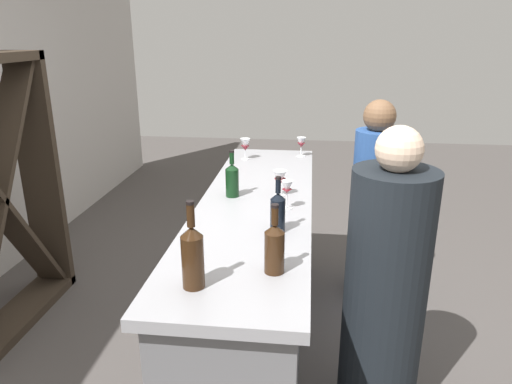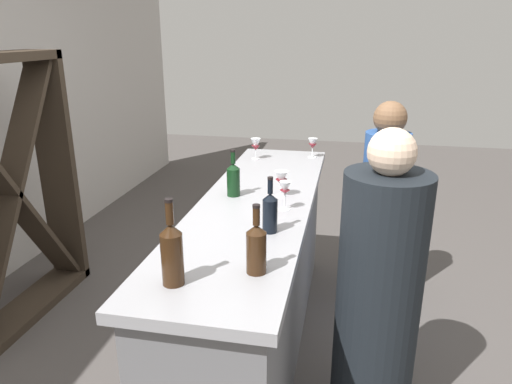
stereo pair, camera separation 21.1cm
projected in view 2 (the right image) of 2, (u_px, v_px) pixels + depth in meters
The scene contains 13 objects.
ground_plane at pixel (256, 345), 2.97m from camera, with size 12.00×12.00×0.00m, color #4C4744.
bar_counter at pixel (256, 276), 2.81m from camera, with size 2.42×0.63×0.97m.
wine_rack at pixel (8, 194), 3.05m from camera, with size 1.15×0.28×1.76m.
wine_bottle_leftmost_amber_brown at pixel (172, 252), 1.74m from camera, with size 0.08×0.08×0.34m.
wine_bottle_second_left_amber_brown at pixel (256, 247), 1.83m from camera, with size 0.08×0.08×0.29m.
wine_bottle_center_near_black at pixel (270, 211), 2.21m from camera, with size 0.07×0.07×0.27m.
wine_bottle_second_right_dark_green at pixel (233, 179), 2.71m from camera, with size 0.08×0.08×0.27m.
wine_glass_near_left at pixel (313, 144), 3.54m from camera, with size 0.07×0.07×0.15m.
wine_glass_near_center at pixel (285, 190), 2.49m from camera, with size 0.06×0.06×0.16m.
wine_glass_near_right at pixel (281, 179), 2.70m from camera, with size 0.08×0.08×0.15m.
wine_glass_far_left at pixel (256, 145), 3.49m from camera, with size 0.08×0.08×0.16m.
person_left_guest at pixel (382, 212), 3.29m from camera, with size 0.38×0.38×1.45m.
person_center_guest at pixel (378, 298), 2.22m from camera, with size 0.51×0.51×1.50m.
Camera 2 is at (-2.45, -0.50, 1.87)m, focal length 33.04 mm.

